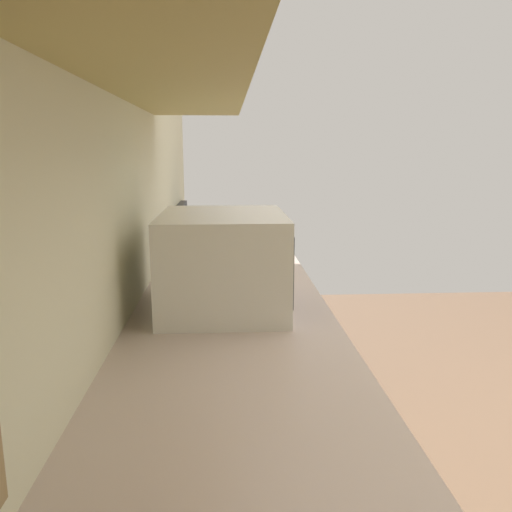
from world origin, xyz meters
name	(u,v)px	position (x,y,z in m)	size (l,w,h in m)	color
wall_back	(112,144)	(0.00, 1.72, 1.40)	(4.00, 0.12, 2.81)	beige
counter_run	(233,500)	(-0.45, 1.36, 0.44)	(2.97, 0.64, 0.88)	tan
oven_range	(230,302)	(1.38, 1.35, 0.46)	(0.70, 0.64, 1.06)	black
microwave	(224,261)	(-0.08, 1.37, 1.03)	(0.49, 0.40, 0.31)	white
bowl	(251,262)	(0.44, 1.26, 0.92)	(0.18, 0.18, 0.06)	#4C8CBF
kettle	(248,239)	(0.73, 1.26, 0.97)	(0.16, 0.12, 0.19)	#B7BABF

